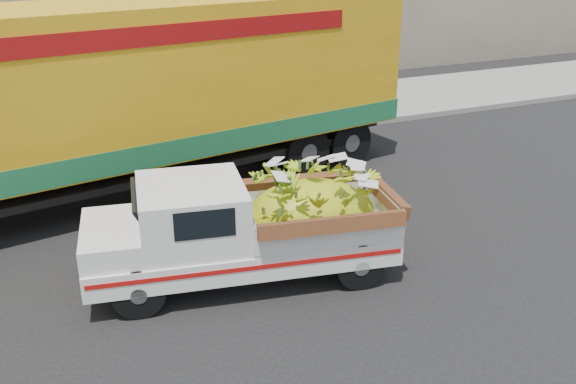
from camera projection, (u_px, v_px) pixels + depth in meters
name	position (u px, v px, depth m)	size (l,w,h in m)	color
ground	(258.00, 289.00, 9.70)	(100.00, 100.00, 0.00)	black
curb	(154.00, 150.00, 15.54)	(60.00, 0.25, 0.15)	gray
sidewalk	(136.00, 127.00, 17.32)	(60.00, 4.00, 0.14)	gray
pickup_truck	(264.00, 224.00, 9.78)	(4.86, 2.47, 1.62)	black
semi_trailer	(129.00, 92.00, 12.37)	(12.08, 4.53, 3.80)	black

